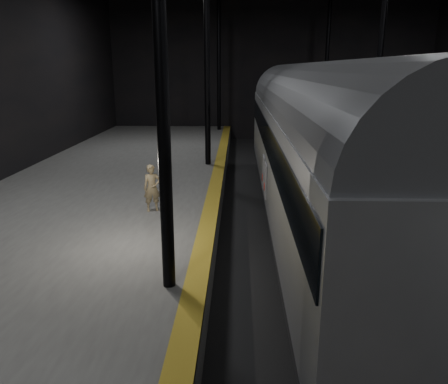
{
  "coord_description": "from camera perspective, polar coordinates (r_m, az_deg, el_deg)",
  "views": [
    {
      "loc": [
        -2.38,
        -12.24,
        5.4
      ],
      "look_at": [
        -2.77,
        -0.34,
        2.0
      ],
      "focal_mm": 35.0,
      "sensor_mm": 36.0,
      "label": 1
    }
  ],
  "objects": [
    {
      "name": "woman",
      "position": [
        13.93,
        -9.37,
        0.52
      ],
      "size": [
        0.64,
        0.52,
        1.5
      ],
      "primitive_type": "imported",
      "rotation": [
        0.0,
        0.0,
        0.35
      ],
      "color": "#9C8860",
      "rests_on": "platform_left"
    },
    {
      "name": "platform_left",
      "position": [
        14.14,
        -19.56,
        -5.3
      ],
      "size": [
        9.0,
        43.8,
        1.0
      ],
      "primitive_type": "cube",
      "color": "#50504D",
      "rests_on": "ground"
    },
    {
      "name": "track",
      "position": [
        13.56,
        11.94,
        -7.58
      ],
      "size": [
        2.4,
        43.0,
        0.24
      ],
      "color": "#3F3328",
      "rests_on": "ground"
    },
    {
      "name": "train",
      "position": [
        14.75,
        11.21,
        6.4
      ],
      "size": [
        3.05,
        20.35,
        5.44
      ],
      "color": "#9FA2A6",
      "rests_on": "ground"
    },
    {
      "name": "tactile_strip",
      "position": [
        13.03,
        -2.06,
        -3.78
      ],
      "size": [
        0.5,
        43.8,
        0.01
      ],
      "primitive_type": "cube",
      "color": "olive",
      "rests_on": "platform_left"
    },
    {
      "name": "ground",
      "position": [
        13.59,
        11.92,
        -7.85
      ],
      "size": [
        44.0,
        44.0,
        0.0
      ],
      "primitive_type": "plane",
      "color": "black",
      "rests_on": "ground"
    }
  ]
}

